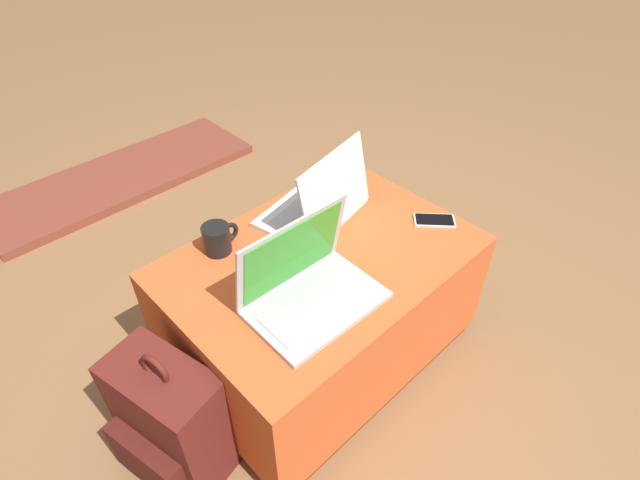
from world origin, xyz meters
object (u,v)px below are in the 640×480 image
at_px(backpack, 170,422).
at_px(coffee_mug, 218,238).
at_px(laptop_near, 308,286).
at_px(laptop_far, 319,204).
at_px(cell_phone, 434,220).

distance_m(backpack, coffee_mug, 0.55).
bearing_deg(coffee_mug, laptop_near, -80.48).
bearing_deg(laptop_far, cell_phone, 120.74).
distance_m(laptop_far, coffee_mug, 0.36).
distance_m(cell_phone, coffee_mug, 0.73).
distance_m(laptop_far, cell_phone, 0.40).
relative_size(cell_phone, coffee_mug, 1.17).
height_order(laptop_near, coffee_mug, laptop_near).
bearing_deg(laptop_near, coffee_mug, 100.86).
bearing_deg(laptop_far, coffee_mug, -27.19).
distance_m(laptop_near, cell_phone, 0.56).
bearing_deg(coffee_mug, cell_phone, -32.12).
distance_m(laptop_near, coffee_mug, 0.36).
xyz_separation_m(cell_phone, backpack, (-1.00, 0.14, -0.27)).
bearing_deg(laptop_near, backpack, 167.57).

